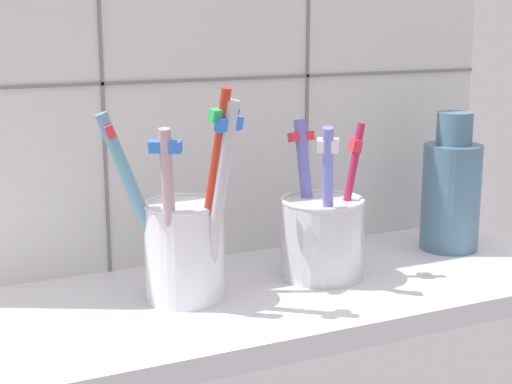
% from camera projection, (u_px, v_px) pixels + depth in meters
% --- Properties ---
extents(counter_slab, '(0.64, 0.22, 0.02)m').
position_uv_depth(counter_slab, '(260.00, 300.00, 0.72)').
color(counter_slab, silver).
rests_on(counter_slab, ground).
extents(tile_wall_back, '(0.64, 0.02, 0.45)m').
position_uv_depth(tile_wall_back, '(206.00, 51.00, 0.77)').
color(tile_wall_back, silver).
rests_on(tile_wall_back, ground).
extents(toothbrush_cup_left, '(0.13, 0.09, 0.19)m').
position_uv_depth(toothbrush_cup_left, '(185.00, 241.00, 0.68)').
color(toothbrush_cup_left, white).
rests_on(toothbrush_cup_left, counter_slab).
extents(toothbrush_cup_right, '(0.08, 0.09, 0.15)m').
position_uv_depth(toothbrush_cup_right, '(322.00, 233.00, 0.74)').
color(toothbrush_cup_right, silver).
rests_on(toothbrush_cup_right, counter_slab).
extents(ceramic_vase, '(0.06, 0.06, 0.14)m').
position_uv_depth(ceramic_vase, '(451.00, 190.00, 0.83)').
color(ceramic_vase, slate).
rests_on(ceramic_vase, counter_slab).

